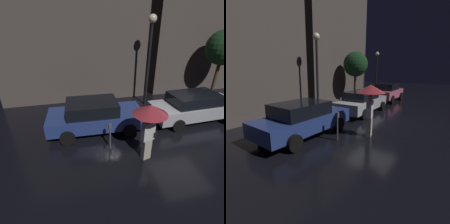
% 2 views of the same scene
% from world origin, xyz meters
% --- Properties ---
extents(ground_plane, '(60.00, 60.00, 0.00)m').
position_xyz_m(ground_plane, '(0.00, 0.00, 0.00)').
color(ground_plane, black).
extents(building_facade_left, '(8.91, 3.00, 9.03)m').
position_xyz_m(building_facade_left, '(-4.55, 6.50, 4.52)').
color(building_facade_left, '#564C47').
rests_on(building_facade_left, ground).
extents(building_facade_right, '(8.08, 3.00, 10.23)m').
position_xyz_m(building_facade_right, '(4.66, 6.50, 5.12)').
color(building_facade_right, '#564C47').
rests_on(building_facade_right, ground).
extents(parked_car_blue, '(4.40, 2.01, 1.47)m').
position_xyz_m(parked_car_blue, '(-3.95, 1.50, 0.76)').
color(parked_car_blue, navy).
rests_on(parked_car_blue, ground).
extents(parked_car_silver, '(4.66, 1.92, 1.44)m').
position_xyz_m(parked_car_silver, '(1.17, 1.35, 0.75)').
color(parked_car_silver, '#B7B7BF').
rests_on(parked_car_silver, ground).
extents(pedestrian_with_umbrella, '(1.19, 1.19, 2.21)m').
position_xyz_m(pedestrian_with_umbrella, '(-2.40, -0.87, 1.78)').
color(pedestrian_with_umbrella, beige).
rests_on(pedestrian_with_umbrella, ground).
extents(parking_meter, '(0.12, 0.10, 1.17)m').
position_xyz_m(parking_meter, '(-3.58, -0.04, 0.73)').
color(parking_meter, '#4C5154').
rests_on(parking_meter, ground).
extents(street_lamp_near, '(0.44, 0.44, 4.95)m').
position_xyz_m(street_lamp_near, '(-0.54, 3.68, 3.46)').
color(street_lamp_near, black).
rests_on(street_lamp_near, ground).
extents(street_tree, '(2.03, 2.03, 4.25)m').
position_xyz_m(street_tree, '(4.11, 3.56, 3.21)').
color(street_tree, '#473323').
rests_on(street_tree, ground).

